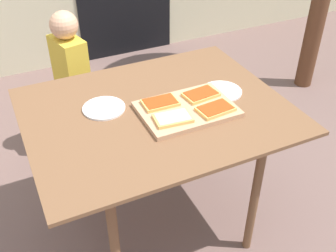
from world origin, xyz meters
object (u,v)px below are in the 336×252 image
object	(u,v)px
pizza_slice_near_right	(215,109)
plate_white_left	(104,108)
pizza_slice_near_left	(173,118)
pizza_slice_far_left	(160,103)
plate_white_right	(222,91)
cutting_board	(187,109)
child_left	(72,76)
dining_table	(157,125)
pizza_slice_far_right	(201,94)

from	to	relation	value
pizza_slice_near_right	plate_white_left	size ratio (longest dim) A/B	0.87
pizza_slice_near_left	pizza_slice_far_left	bearing A→B (deg)	88.94
pizza_slice_near_left	plate_white_right	bearing A→B (deg)	22.60
plate_white_left	pizza_slice_near_left	bearing A→B (deg)	-45.58
cutting_board	child_left	distance (m)	0.99
cutting_board	plate_white_right	size ratio (longest dim) A/B	2.18
dining_table	pizza_slice_far_left	xyz separation A→B (m)	(0.02, -0.00, 0.12)
dining_table	plate_white_right	xyz separation A→B (m)	(0.34, 0.00, 0.09)
pizza_slice_near_left	pizza_slice_near_right	bearing A→B (deg)	-4.41
pizza_slice_far_left	pizza_slice_near_right	distance (m)	0.25
dining_table	child_left	distance (m)	0.87
dining_table	pizza_slice_far_right	bearing A→B (deg)	-4.32
dining_table	pizza_slice_near_left	size ratio (longest dim) A/B	6.97
pizza_slice_far_left	pizza_slice_far_right	size ratio (longest dim) A/B	0.96
plate_white_right	child_left	bearing A→B (deg)	123.19
pizza_slice_far_left	plate_white_right	size ratio (longest dim) A/B	0.84
cutting_board	pizza_slice_far_right	xyz separation A→B (m)	(0.10, 0.06, 0.02)
dining_table	plate_white_left	size ratio (longest dim) A/B	6.08
dining_table	child_left	world-z (taller)	child_left
pizza_slice_far_right	pizza_slice_near_left	distance (m)	0.23
cutting_board	pizza_slice_near_right	size ratio (longest dim) A/B	2.51
pizza_slice_near_right	plate_white_right	size ratio (longest dim) A/B	0.87
child_left	plate_white_right	bearing A→B (deg)	-56.81
pizza_slice_near_right	child_left	xyz separation A→B (m)	(-0.42, 0.99, -0.23)
cutting_board	pizza_slice_near_right	distance (m)	0.13
plate_white_right	pizza_slice_far_right	bearing A→B (deg)	-172.19
pizza_slice_near_left	plate_white_right	size ratio (longest dim) A/B	0.87
cutting_board	plate_white_right	bearing A→B (deg)	18.19
cutting_board	pizza_slice_far_left	size ratio (longest dim) A/B	2.60
pizza_slice_near_right	plate_white_right	world-z (taller)	pizza_slice_near_right
dining_table	pizza_slice_far_right	distance (m)	0.25
plate_white_left	pizza_slice_near_right	bearing A→B (deg)	-30.22
pizza_slice_far_right	plate_white_left	size ratio (longest dim) A/B	0.87
pizza_slice_far_left	plate_white_right	world-z (taller)	pizza_slice_far_left
pizza_slice_far_left	pizza_slice_far_right	xyz separation A→B (m)	(0.20, -0.01, 0.00)
dining_table	pizza_slice_near_left	bearing A→B (deg)	-83.01
cutting_board	pizza_slice_far_right	world-z (taller)	pizza_slice_far_right
cutting_board	plate_white_right	xyz separation A→B (m)	(0.23, 0.07, -0.01)
pizza_slice_near_left	plate_white_left	xyz separation A→B (m)	(-0.23, 0.24, -0.02)
pizza_slice_near_right	pizza_slice_near_left	world-z (taller)	same
dining_table	pizza_slice_far_left	size ratio (longest dim) A/B	7.27
pizza_slice_near_right	child_left	bearing A→B (deg)	113.06
pizza_slice_far_left	plate_white_left	bearing A→B (deg)	156.27
pizza_slice_far_left	plate_white_right	bearing A→B (deg)	0.49
plate_white_right	child_left	distance (m)	1.02
cutting_board	pizza_slice_near_right	xyz separation A→B (m)	(0.10, -0.08, 0.02)
dining_table	pizza_slice_near_left	xyz separation A→B (m)	(0.02, -0.14, 0.12)
pizza_slice_far_right	plate_white_right	distance (m)	0.13
pizza_slice_far_left	pizza_slice_far_right	world-z (taller)	same
pizza_slice_near_left	dining_table	bearing A→B (deg)	96.99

